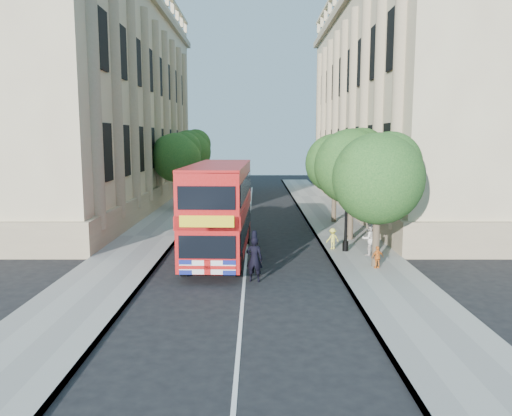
{
  "coord_description": "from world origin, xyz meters",
  "views": [
    {
      "loc": [
        0.48,
        -18.67,
        5.77
      ],
      "look_at": [
        0.48,
        6.11,
        2.3
      ],
      "focal_mm": 35.0,
      "sensor_mm": 36.0,
      "label": 1
    }
  ],
  "objects_px": {
    "lamp_post": "(346,204)",
    "woman_pedestrian": "(369,239)",
    "double_decker_bus": "(220,207)",
    "police_constable": "(254,259)",
    "box_van": "(215,210)"
  },
  "relations": [
    {
      "from": "lamp_post",
      "to": "woman_pedestrian",
      "type": "distance_m",
      "value": 2.08
    },
    {
      "from": "police_constable",
      "to": "woman_pedestrian",
      "type": "height_order",
      "value": "police_constable"
    },
    {
      "from": "lamp_post",
      "to": "double_decker_bus",
      "type": "relative_size",
      "value": 0.53
    },
    {
      "from": "double_decker_bus",
      "to": "lamp_post",
      "type": "bearing_deg",
      "value": 9.58
    },
    {
      "from": "double_decker_bus",
      "to": "police_constable",
      "type": "bearing_deg",
      "value": -66.03
    },
    {
      "from": "box_van",
      "to": "woman_pedestrian",
      "type": "distance_m",
      "value": 10.98
    },
    {
      "from": "police_constable",
      "to": "box_van",
      "type": "bearing_deg",
      "value": -66.29
    },
    {
      "from": "police_constable",
      "to": "woman_pedestrian",
      "type": "distance_m",
      "value": 6.89
    },
    {
      "from": "lamp_post",
      "to": "double_decker_bus",
      "type": "distance_m",
      "value": 6.33
    },
    {
      "from": "lamp_post",
      "to": "double_decker_bus",
      "type": "bearing_deg",
      "value": -172.23
    },
    {
      "from": "double_decker_bus",
      "to": "police_constable",
      "type": "relative_size",
      "value": 5.26
    },
    {
      "from": "police_constable",
      "to": "double_decker_bus",
      "type": "bearing_deg",
      "value": -56.43
    },
    {
      "from": "woman_pedestrian",
      "to": "lamp_post",
      "type": "bearing_deg",
      "value": -58.57
    },
    {
      "from": "lamp_post",
      "to": "double_decker_bus",
      "type": "height_order",
      "value": "lamp_post"
    },
    {
      "from": "box_van",
      "to": "police_constable",
      "type": "relative_size",
      "value": 2.57
    }
  ]
}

